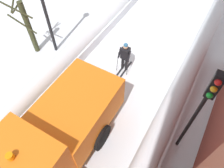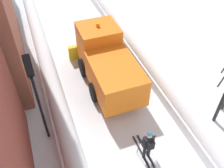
# 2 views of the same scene
# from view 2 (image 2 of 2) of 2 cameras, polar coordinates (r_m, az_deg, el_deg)

# --- Properties ---
(ground_plane) EXTENTS (80.00, 80.00, 0.00)m
(ground_plane) POSITION_cam_2_polar(r_m,az_deg,el_deg) (16.88, -4.84, 6.46)
(ground_plane) COLOR white
(snowbank_left) EXTENTS (1.10, 36.00, 1.07)m
(snowbank_left) POSITION_cam_2_polar(r_m,az_deg,el_deg) (16.27, -14.84, 5.46)
(snowbank_left) COLOR white
(snowbank_left) RESTS_ON ground
(snowbank_right) EXTENTS (1.10, 36.00, 1.05)m
(snowbank_right) POSITION_cam_2_polar(r_m,az_deg,el_deg) (17.44, 4.39, 9.67)
(snowbank_right) COLOR white
(snowbank_right) RESTS_ON ground
(plow_truck) EXTENTS (3.20, 5.98, 3.12)m
(plow_truck) POSITION_cam_2_polar(r_m,az_deg,el_deg) (13.91, -1.20, 5.02)
(plow_truck) COLOR orange
(plow_truck) RESTS_ON ground
(skier) EXTENTS (0.62, 1.80, 1.81)m
(skier) POSITION_cam_2_polar(r_m,az_deg,el_deg) (11.00, 8.12, -13.21)
(skier) COLOR black
(skier) RESTS_ON ground
(traffic_light_pole) EXTENTS (0.28, 0.42, 4.68)m
(traffic_light_pole) POSITION_cam_2_polar(r_m,az_deg,el_deg) (10.36, -17.18, -0.32)
(traffic_light_pole) COLOR black
(traffic_light_pole) RESTS_ON ground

